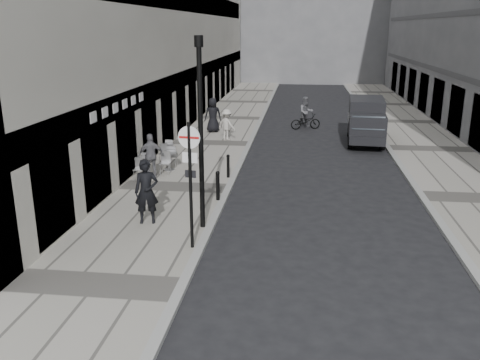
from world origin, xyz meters
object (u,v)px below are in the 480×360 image
object	(u,v)px
walking_man	(147,192)
panel_van	(366,119)
cyclist	(306,117)
sign_post	(190,169)
lamppost	(201,125)

from	to	relation	value
walking_man	panel_van	xyz separation A→B (m)	(7.95, 12.94, 0.16)
walking_man	cyclist	world-z (taller)	walking_man
sign_post	panel_van	distance (m)	15.88
sign_post	panel_van	bearing A→B (deg)	74.69
panel_van	cyclist	world-z (taller)	panel_van
walking_man	cyclist	size ratio (longest dim) A/B	1.02
walking_man	panel_van	size ratio (longest dim) A/B	0.40
walking_man	sign_post	size ratio (longest dim) A/B	0.58
walking_man	lamppost	world-z (taller)	lamppost
walking_man	sign_post	xyz separation A→B (m)	(1.73, -1.63, 1.22)
sign_post	cyclist	size ratio (longest dim) A/B	1.77
sign_post	panel_van	world-z (taller)	sign_post
lamppost	panel_van	xyz separation A→B (m)	(6.21, 13.08, -1.94)
cyclist	panel_van	bearing A→B (deg)	-63.43
sign_post	lamppost	xyz separation A→B (m)	(0.00, 1.50, 0.87)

